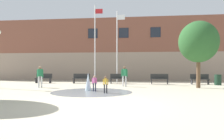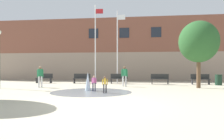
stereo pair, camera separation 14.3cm
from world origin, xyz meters
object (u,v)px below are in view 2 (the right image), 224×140
(park_bench_left_of_flagpoles, at_px, (44,78))
(trash_can, at_px, (218,80))
(park_bench_far_right, at_px, (200,79))
(adult_in_red, at_px, (40,75))
(park_bench_center, at_px, (82,78))
(street_tree_near_building, at_px, (199,42))
(park_bench_under_right_flagpole, at_px, (119,78))
(park_bench_near_trashcan, at_px, (160,79))
(child_in_fountain, at_px, (105,83))
(adult_near_bench, at_px, (124,75))
(flagpole_left, at_px, (96,41))
(child_running, at_px, (94,82))
(flagpole_right, at_px, (118,45))

(park_bench_left_of_flagpoles, height_order, trash_can, park_bench_left_of_flagpoles)
(park_bench_far_right, bearing_deg, adult_in_red, -159.69)
(park_bench_center, bearing_deg, street_tree_near_building, -19.56)
(park_bench_under_right_flagpole, bearing_deg, park_bench_near_trashcan, -0.19)
(park_bench_under_right_flagpole, distance_m, trash_can, 8.53)
(child_in_fountain, bearing_deg, adult_near_bench, 159.60)
(flagpole_left, bearing_deg, adult_in_red, -120.74)
(park_bench_left_of_flagpoles, bearing_deg, park_bench_near_trashcan, 0.11)
(park_bench_under_right_flagpole, distance_m, street_tree_near_building, 7.66)
(park_bench_center, distance_m, child_running, 7.16)
(park_bench_under_right_flagpole, relative_size, flagpole_left, 0.21)
(park_bench_near_trashcan, height_order, flagpole_left, flagpole_left)
(adult_in_red, bearing_deg, park_bench_under_right_flagpole, 4.20)
(child_in_fountain, distance_m, street_tree_near_building, 7.97)
(park_bench_left_of_flagpoles, relative_size, flagpole_right, 0.23)
(adult_near_bench, xyz_separation_m, trash_can, (7.78, 2.46, -0.48))
(adult_near_bench, bearing_deg, adult_in_red, 42.63)
(park_bench_far_right, relative_size, trash_can, 1.78)
(child_in_fountain, relative_size, adult_in_red, 0.62)
(park_bench_center, xyz_separation_m, park_bench_far_right, (10.72, 0.09, 0.00))
(child_running, distance_m, street_tree_near_building, 8.23)
(adult_in_red, xyz_separation_m, flagpole_left, (3.11, 5.24, 3.07))
(child_in_fountain, xyz_separation_m, street_tree_near_building, (6.21, 4.15, 2.77))
(park_bench_under_right_flagpole, xyz_separation_m, child_running, (-0.89, -6.73, 0.10))
(flagpole_right, height_order, trash_can, flagpole_right)
(park_bench_left_of_flagpoles, distance_m, adult_near_bench, 8.57)
(child_in_fountain, bearing_deg, adult_in_red, -129.91)
(adult_near_bench, distance_m, adult_in_red, 6.36)
(flagpole_left, bearing_deg, park_bench_near_trashcan, -5.60)
(park_bench_left_of_flagpoles, height_order, child_in_fountain, child_in_fountain)
(child_in_fountain, xyz_separation_m, adult_near_bench, (0.78, 4.58, 0.35))
(park_bench_far_right, bearing_deg, child_running, -140.16)
(park_bench_under_right_flagpole, relative_size, child_in_fountain, 1.62)
(park_bench_under_right_flagpole, distance_m, adult_in_red, 7.17)
(park_bench_center, height_order, trash_can, park_bench_center)
(child_in_fountain, relative_size, flagpole_left, 0.13)
(park_bench_near_trashcan, bearing_deg, flagpole_right, 171.36)
(flagpole_right, bearing_deg, child_running, -95.52)
(child_running, bearing_deg, flagpole_right, -155.72)
(park_bench_near_trashcan, bearing_deg, park_bench_far_right, 0.48)
(adult_near_bench, bearing_deg, flagpole_right, -47.67)
(park_bench_center, distance_m, child_in_fountain, 8.34)
(adult_in_red, height_order, flagpole_right, flagpole_right)
(child_running, relative_size, adult_in_red, 0.62)
(park_bench_left_of_flagpoles, xyz_separation_m, child_in_fountain, (7.21, -7.63, 0.10))
(flagpole_left, bearing_deg, park_bench_far_right, -3.37)
(park_bench_near_trashcan, bearing_deg, trash_can, -7.19)
(flagpole_left, bearing_deg, park_bench_under_right_flagpole, -13.99)
(park_bench_near_trashcan, height_order, adult_near_bench, adult_near_bench)
(park_bench_far_right, bearing_deg, street_tree_near_building, -106.37)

